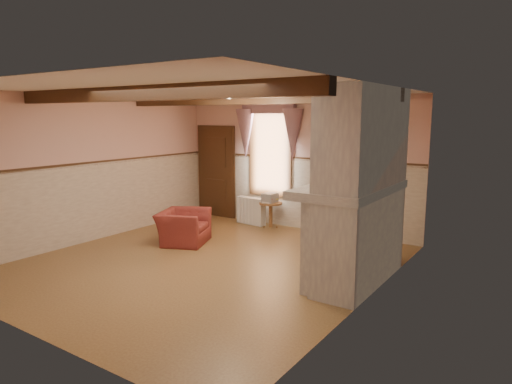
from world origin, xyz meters
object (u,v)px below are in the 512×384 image
Objects in this scene: oil_lamp at (358,173)px; side_table at (271,215)px; radiator at (251,211)px; mantel_clock at (368,173)px; armchair at (184,227)px; bowl at (350,182)px.

side_table is at bearing 145.80° from oil_lamp.
side_table is at bearing 4.74° from radiator.
mantel_clock is 0.86× the size of oil_lamp.
side_table is at bearing 151.91° from mantel_clock.
oil_lamp reaches higher than side_table.
bowl is (3.37, -0.13, 1.15)m from armchair.
armchair is 3.42× the size of oil_lamp.
oil_lamp is at bearing -90.00° from mantel_clock.
armchair is at bearing -170.36° from mantel_clock.
side_table is 1.96× the size of oil_lamp.
radiator is 2.92× the size of mantel_clock.
mantel_clock reaches higher than bowl.
armchair is 3.57m from bowl.
bowl is at bearing -114.89° from armchair.
side_table is at bearing 141.39° from bowl.
armchair is at bearing -176.88° from oil_lamp.
mantel_clock is at bearing -103.00° from armchair.
bowl is 1.35× the size of oil_lamp.
bowl reaches higher than radiator.
armchair is 1.37× the size of radiator.
mantel_clock reaches higher than armchair.
side_table is 0.79× the size of radiator.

